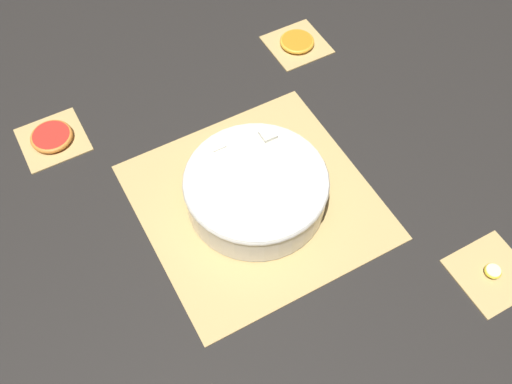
% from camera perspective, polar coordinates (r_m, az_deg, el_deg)
% --- Properties ---
extents(ground_plane, '(6.00, 6.00, 0.00)m').
position_cam_1_polar(ground_plane, '(1.16, 0.00, -0.96)').
color(ground_plane, black).
extents(bamboo_mat_center, '(0.43, 0.43, 0.01)m').
position_cam_1_polar(bamboo_mat_center, '(1.16, 0.00, -0.88)').
color(bamboo_mat_center, tan).
rests_on(bamboo_mat_center, ground_plane).
extents(coaster_mat_near_left, '(0.13, 0.13, 0.01)m').
position_cam_1_polar(coaster_mat_near_left, '(1.32, -18.78, 4.78)').
color(coaster_mat_near_left, tan).
rests_on(coaster_mat_near_left, ground_plane).
extents(coaster_mat_far_left, '(0.13, 0.13, 0.01)m').
position_cam_1_polar(coaster_mat_far_left, '(1.45, 3.91, 13.87)').
color(coaster_mat_far_left, tan).
rests_on(coaster_mat_far_left, ground_plane).
extents(coaster_mat_far_right, '(0.13, 0.13, 0.01)m').
position_cam_1_polar(coaster_mat_far_right, '(1.17, 21.53, -7.19)').
color(coaster_mat_far_right, tan).
rests_on(coaster_mat_far_right, ground_plane).
extents(fruit_salad_bowl, '(0.27, 0.27, 0.08)m').
position_cam_1_polar(fruit_salad_bowl, '(1.12, -0.02, 0.37)').
color(fruit_salad_bowl, silver).
rests_on(fruit_salad_bowl, bamboo_mat_center).
extents(orange_slice_whole, '(0.08, 0.08, 0.01)m').
position_cam_1_polar(orange_slice_whole, '(1.45, 3.93, 14.10)').
color(orange_slice_whole, orange).
rests_on(orange_slice_whole, coaster_mat_far_left).
extents(banana_coin_single, '(0.03, 0.03, 0.01)m').
position_cam_1_polar(banana_coin_single, '(1.16, 21.64, -7.02)').
color(banana_coin_single, beige).
rests_on(banana_coin_single, coaster_mat_far_right).
extents(grapefruit_slice, '(0.09, 0.09, 0.01)m').
position_cam_1_polar(grapefruit_slice, '(1.32, -18.89, 5.02)').
color(grapefruit_slice, red).
rests_on(grapefruit_slice, coaster_mat_near_left).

